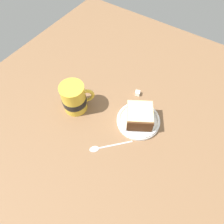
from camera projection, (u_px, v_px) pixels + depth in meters
ground_plane at (125, 125)px, 69.72cm from camera, size 116.50×116.50×2.62cm
small_plate at (138, 120)px, 68.19cm from camera, size 14.37×14.37×1.91cm
cake_slice at (139, 116)px, 65.58cm from camera, size 11.46×11.29×5.49cm
tea_mug at (74, 98)px, 67.82cm from camera, size 9.50×9.33×10.83cm
teaspoon at (102, 147)px, 63.56cm from camera, size 10.72×10.40×0.80cm
sugar_cube at (138, 93)px, 74.66cm from camera, size 2.10×2.10×1.63cm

